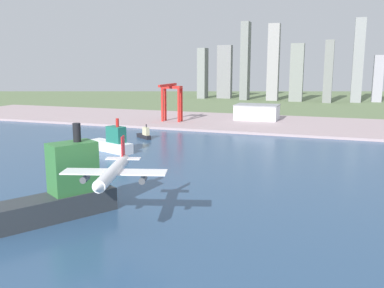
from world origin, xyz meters
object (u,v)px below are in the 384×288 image
Objects in this scene: warehouse_main at (257,112)px; port_crane_red at (171,95)px; airplane_landing at (113,172)px; container_barge at (61,191)px; tugboat_small at (145,134)px; ferry_boat at (113,143)px.

port_crane_red is at bearing -150.60° from warehouse_main.
warehouse_main is (85.97, 48.44, -21.05)m from port_crane_red.
port_crane_red is (-94.23, 290.44, 7.18)m from airplane_landing.
warehouse_main is at bearing 86.08° from container_barge.
tugboat_small is at bearing 105.12° from container_barge.
tugboat_small is 0.40× the size of port_crane_red.
container_barge reaches higher than warehouse_main.
warehouse_main is (-8.25, 338.88, -13.86)m from airplane_landing.
port_crane_red reaches higher than ferry_boat.
port_crane_red is at bearing 107.97° from airplane_landing.
port_crane_red is at bearing 95.67° from ferry_boat.
tugboat_small is 160.98m from warehouse_main.
ferry_boat is 0.74× the size of container_barge.
container_barge is (50.44, -186.76, 7.87)m from tugboat_small.
ferry_boat is (-78.90, 136.07, -17.69)m from airplane_landing.
port_crane_red is at bearing 97.76° from tugboat_small.
tugboat_small is (-81.30, 195.61, -21.05)m from airplane_landing.
container_barge is 330.80m from warehouse_main.
ferry_boat is 2.19× the size of tugboat_small.
airplane_landing is at bearing -16.00° from container_barge.
airplane_landing is 2.52× the size of tugboat_small.
tugboat_small is 0.34× the size of container_barge.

